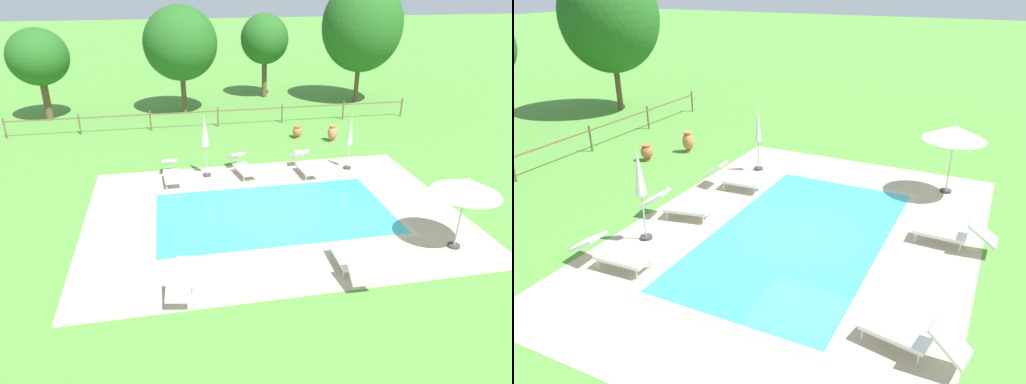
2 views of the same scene
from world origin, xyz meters
The scene contains 19 objects.
ground_plane centered at (0.00, 0.00, 0.00)m, with size 160.00×160.00×0.00m, color #518E38.
pool_deck_paving centered at (0.00, 0.00, 0.00)m, with size 12.52×8.98×0.01m, color #BCAD8E.
swimming_pool_water centered at (0.00, 0.00, 0.01)m, with size 7.86×4.32×0.01m, color #38C6D1.
pool_coping_rim centered at (0.00, 0.00, 0.01)m, with size 8.34×4.80×0.01m.
sun_lounger_north_near_steps centered at (-0.49, 3.57, 0.36)m, with size 1.01×2.12×0.77m.
sun_lounger_north_mid centered at (-3.19, -3.56, 0.38)m, with size 0.96×2.05×0.87m.
sun_lounger_north_far centered at (2.03, 3.18, 0.37)m, with size 0.72×2.03×0.85m.
sun_lounger_north_end centered at (1.25, -3.71, 0.37)m, with size 0.65×2.03×0.82m.
sun_lounger_south_near_corner centered at (-3.34, 3.41, 0.36)m, with size 0.71×2.08×0.75m.
patio_umbrella_open_foreground centered at (4.78, -3.11, 1.98)m, with size 1.93×1.93×2.25m.
patio_umbrella_closed_row_west centered at (-1.93, 3.59, 1.74)m, with size 0.32×0.32×2.54m.
patio_umbrella_closed_row_mid_west centered at (3.91, 3.26, 1.45)m, with size 0.32×0.32×2.32m.
terracotta_urn_near_fence centered at (4.44, 6.65, 0.44)m, with size 0.45×0.45×0.82m.
terracotta_urn_by_tree centered at (2.92, 7.48, 0.34)m, with size 0.45×0.45×0.63m.
perimeter_fence centered at (-0.71, 10.15, 0.70)m, with size 21.15×0.08×1.05m.
tree_far_west centered at (8.51, 13.76, 4.60)m, with size 4.79×4.79×7.30m.
tree_west_mid centered at (-9.84, 13.23, 3.40)m, with size 3.19×3.19×4.91m.
tree_centre centered at (-2.33, 13.23, 3.93)m, with size 4.10×4.10×5.96m.
tree_east_mid centered at (3.06, 16.18, 3.67)m, with size 3.04×3.04×5.25m.
Camera 1 is at (-3.17, -13.24, 7.27)m, focal length 31.77 mm.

